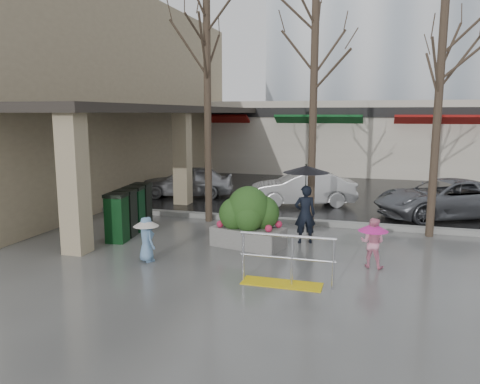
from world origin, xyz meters
The scene contains 20 objects.
ground centered at (0.00, 0.00, 0.00)m, with size 120.00×120.00×0.00m, color #51514F.
street_asphalt centered at (0.00, 22.00, 0.01)m, with size 120.00×36.00×0.01m, color black.
curb centered at (0.00, 4.00, 0.07)m, with size 120.00×0.30×0.15m, color gray.
near_building centered at (-9.00, 8.00, 4.00)m, with size 6.00×18.00×8.00m, color tan.
canopy_slab centered at (-4.80, 8.00, 3.62)m, with size 2.80×18.00×0.25m, color #2D2823.
pillar_front centered at (-3.90, -0.50, 1.75)m, with size 0.55×0.55×3.50m, color tan.
pillar_back centered at (-3.90, 6.00, 1.75)m, with size 0.55×0.55×3.50m, color tan.
storefront_row centered at (2.00, 17.97, 2.01)m, with size 34.00×6.74×4.00m.
handrail centered at (1.36, -1.20, 0.38)m, with size 1.90×0.50×1.03m.
tree_west centered at (-2.00, 3.60, 5.08)m, with size 3.20×3.20×6.80m.
tree_midwest centered at (1.20, 3.60, 5.23)m, with size 3.20×3.20×7.00m.
tree_mideast centered at (4.50, 3.60, 4.86)m, with size 3.20×3.20×6.50m.
woman centered at (1.28, 1.95, 1.31)m, with size 1.21×1.21×2.08m.
child_pink centered at (3.00, 0.41, 0.64)m, with size 0.66×0.66×1.11m.
child_blue centered at (-1.96, -0.62, 0.62)m, with size 0.61×0.58×1.05m.
planter centered at (-0.04, 1.21, 0.74)m, with size 1.94×1.27×1.56m.
news_boxes centered at (-3.59, 1.53, 0.65)m, with size 0.82×2.37×1.30m.
car_a centered at (-4.34, 7.50, 0.63)m, with size 1.49×3.70×1.26m, color #ACADB1.
car_b centered at (0.42, 6.97, 0.63)m, with size 1.33×3.82×1.26m, color silver.
car_c centered at (5.20, 6.24, 0.63)m, with size 2.09×4.53×1.26m, color slate.
Camera 1 is at (3.00, -9.95, 3.37)m, focal length 35.00 mm.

